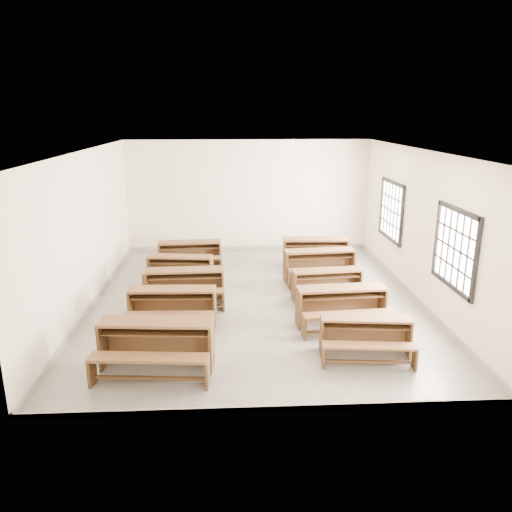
{
  "coord_description": "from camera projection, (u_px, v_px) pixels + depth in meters",
  "views": [
    {
      "loc": [
        -0.55,
        -10.16,
        3.93
      ],
      "look_at": [
        0.0,
        0.0,
        1.0
      ],
      "focal_mm": 35.0,
      "sensor_mm": 36.0,
      "label": 1
    }
  ],
  "objects": [
    {
      "name": "desk_set_3",
      "position": [
        180.0,
        268.0,
        11.77
      ],
      "size": [
        1.6,
        0.96,
        0.68
      ],
      "rotation": [
        0.0,
        0.0,
        -0.12
      ],
      "color": "brown",
      "rests_on": "ground"
    },
    {
      "name": "desk_set_9",
      "position": [
        316.0,
        251.0,
        13.09
      ],
      "size": [
        1.72,
        0.94,
        0.76
      ],
      "rotation": [
        0.0,
        0.0,
        -0.04
      ],
      "color": "brown",
      "rests_on": "ground"
    },
    {
      "name": "desk_set_8",
      "position": [
        320.0,
        263.0,
        12.01
      ],
      "size": [
        1.75,
        1.01,
        0.76
      ],
      "rotation": [
        0.0,
        0.0,
        0.08
      ],
      "color": "brown",
      "rests_on": "ground"
    },
    {
      "name": "desk_set_2",
      "position": [
        185.0,
        284.0,
        10.58
      ],
      "size": [
        1.68,
        0.92,
        0.74
      ],
      "rotation": [
        0.0,
        0.0,
        0.04
      ],
      "color": "brown",
      "rests_on": "ground"
    },
    {
      "name": "desk_set_6",
      "position": [
        342.0,
        304.0,
        9.45
      ],
      "size": [
        1.75,
        0.99,
        0.76
      ],
      "rotation": [
        0.0,
        0.0,
        0.07
      ],
      "color": "brown",
      "rests_on": "ground"
    },
    {
      "name": "desk_set_5",
      "position": [
        365.0,
        334.0,
        8.29
      ],
      "size": [
        1.56,
        0.93,
        0.67
      ],
      "rotation": [
        0.0,
        0.0,
        -0.11
      ],
      "color": "brown",
      "rests_on": "ground"
    },
    {
      "name": "desk_set_7",
      "position": [
        327.0,
        283.0,
        10.79
      ],
      "size": [
        1.56,
        0.92,
        0.67
      ],
      "rotation": [
        0.0,
        0.0,
        0.1
      ],
      "color": "brown",
      "rests_on": "ground"
    },
    {
      "name": "desk_set_4",
      "position": [
        190.0,
        253.0,
        12.94
      ],
      "size": [
        1.66,
        0.93,
        0.72
      ],
      "rotation": [
        0.0,
        0.0,
        0.06
      ],
      "color": "brown",
      "rests_on": "ground"
    },
    {
      "name": "desk_set_0",
      "position": [
        156.0,
        342.0,
        7.83
      ],
      "size": [
        1.86,
        1.08,
        0.8
      ],
      "rotation": [
        0.0,
        0.0,
        -0.09
      ],
      "color": "brown",
      "rests_on": "ground"
    },
    {
      "name": "desk_set_1",
      "position": [
        172.0,
        305.0,
        9.45
      ],
      "size": [
        1.67,
        0.91,
        0.74
      ],
      "rotation": [
        0.0,
        0.0,
        -0.04
      ],
      "color": "brown",
      "rests_on": "ground"
    },
    {
      "name": "room",
      "position": [
        260.0,
        203.0,
        10.27
      ],
      "size": [
        8.5,
        8.5,
        3.2
      ],
      "color": "gray",
      "rests_on": "ground"
    }
  ]
}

